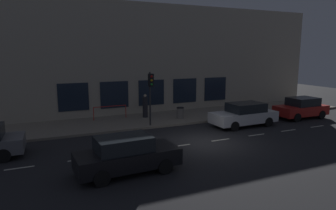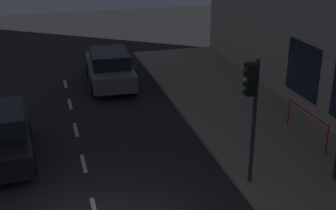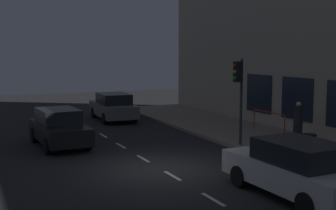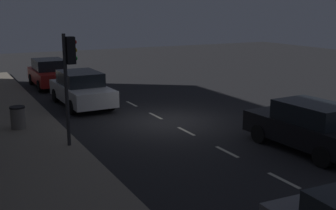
# 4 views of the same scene
# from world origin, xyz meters

# --- Properties ---
(traffic_light) EXTENTS (0.46, 0.32, 3.56)m
(traffic_light) POSITION_xyz_m (4.25, 1.66, 2.74)
(traffic_light) COLOR #2D2D30
(traffic_light) RESTS_ON sidewalk
(parked_car_0) EXTENTS (2.01, 4.35, 1.58)m
(parked_car_0) POSITION_xyz_m (-2.39, 5.26, 0.79)
(parked_car_0) COLOR black
(parked_car_0) RESTS_ON ground
(parked_car_1) EXTENTS (2.08, 4.56, 1.58)m
(parked_car_1) POSITION_xyz_m (1.98, 11.38, 0.79)
(parked_car_1) COLOR slate
(parked_car_1) RESTS_ON ground
(red_railing) EXTENTS (0.05, 2.43, 0.97)m
(red_railing) POSITION_xyz_m (7.35, 3.68, 0.89)
(red_railing) COLOR red
(red_railing) RESTS_ON sidewalk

